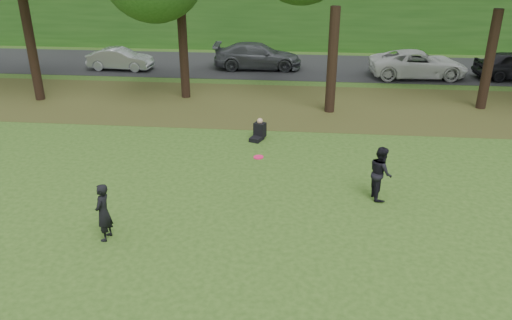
{
  "coord_description": "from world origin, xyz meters",
  "views": [
    {
      "loc": [
        2.82,
        -9.56,
        7.13
      ],
      "look_at": [
        1.52,
        3.59,
        1.3
      ],
      "focal_mm": 35.0,
      "sensor_mm": 36.0,
      "label": 1
    }
  ],
  "objects_px": {
    "player_right": "(381,173)",
    "frisbee": "(258,157)",
    "player_left": "(103,212)",
    "seated_person": "(259,131)"
  },
  "relations": [
    {
      "from": "player_right",
      "to": "seated_person",
      "type": "bearing_deg",
      "value": 32.11
    },
    {
      "from": "frisbee",
      "to": "seated_person",
      "type": "relative_size",
      "value": 0.45
    },
    {
      "from": "seated_person",
      "to": "player_left",
      "type": "bearing_deg",
      "value": -92.5
    },
    {
      "from": "player_left",
      "to": "player_right",
      "type": "relative_size",
      "value": 0.95
    },
    {
      "from": "player_right",
      "to": "frisbee",
      "type": "height_order",
      "value": "frisbee"
    },
    {
      "from": "seated_person",
      "to": "player_right",
      "type": "bearing_deg",
      "value": -26.66
    },
    {
      "from": "frisbee",
      "to": "seated_person",
      "type": "height_order",
      "value": "frisbee"
    },
    {
      "from": "player_right",
      "to": "seated_person",
      "type": "relative_size",
      "value": 1.98
    },
    {
      "from": "player_left",
      "to": "seated_person",
      "type": "bearing_deg",
      "value": 160.45
    },
    {
      "from": "player_right",
      "to": "frisbee",
      "type": "xyz_separation_m",
      "value": [
        -3.5,
        -1.54,
        1.02
      ]
    }
  ]
}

